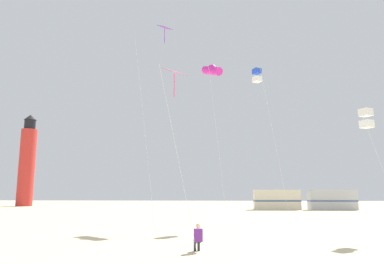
{
  "coord_description": "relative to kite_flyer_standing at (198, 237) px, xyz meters",
  "views": [
    {
      "loc": [
        1.33,
        -7.95,
        2.42
      ],
      "look_at": [
        0.1,
        11.7,
        5.76
      ],
      "focal_mm": 33.46,
      "sensor_mm": 36.0,
      "label": 1
    }
  ],
  "objects": [
    {
      "name": "kite_diamond_violet",
      "position": [
        -2.82,
        8.16,
        12.59
      ],
      "size": [
        2.82,
        2.82,
        14.18
      ],
      "color": "silver",
      "rests_on": "ground"
    },
    {
      "name": "lighthouse_distant",
      "position": [
        -33.57,
        48.16,
        7.22
      ],
      "size": [
        2.8,
        2.8,
        16.8
      ],
      "color": "red",
      "rests_on": "ground"
    },
    {
      "name": "kite_box_white",
      "position": [
        9.66,
        5.87,
        6.1
      ],
      "size": [
        2.17,
        1.77,
        7.3
      ],
      "color": "silver",
      "rests_on": "ground"
    },
    {
      "name": "kite_diamond_rainbow",
      "position": [
        -1.06,
        0.23,
        6.97
      ],
      "size": [
        1.67,
        1.67,
        8.08
      ],
      "color": "silver",
      "rests_on": "ground"
    },
    {
      "name": "kite_flyer_standing",
      "position": [
        0.0,
        0.0,
        0.0
      ],
      "size": [
        0.41,
        0.55,
        1.16
      ],
      "rotation": [
        0.0,
        0.0,
        3.37
      ],
      "color": "#722D99",
      "rests_on": "ground"
    },
    {
      "name": "kite_tube_magenta",
      "position": [
        0.59,
        13.65,
        12.0
      ],
      "size": [
        2.04,
        2.49,
        13.32
      ],
      "color": "silver",
      "rests_on": "ground"
    },
    {
      "name": "rv_van_silver",
      "position": [
        17.3,
        37.33,
        0.78
      ],
      "size": [
        6.45,
        2.36,
        2.8
      ],
      "rotation": [
        0.0,
        0.0,
        -0.0
      ],
      "color": "#B7BABF",
      "rests_on": "ground"
    },
    {
      "name": "rv_van_cream",
      "position": [
        9.59,
        37.48,
        0.78
      ],
      "size": [
        6.49,
        2.49,
        2.8
      ],
      "rotation": [
        0.0,
        0.0,
        0.02
      ],
      "color": "beige",
      "rests_on": "ground"
    },
    {
      "name": "kite_box_blue",
      "position": [
        4.39,
        13.93,
        11.54
      ],
      "size": [
        2.7,
        2.7,
        12.76
      ],
      "color": "silver",
      "rests_on": "ground"
    }
  ]
}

